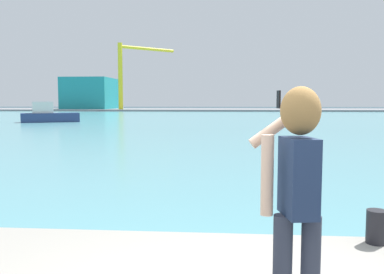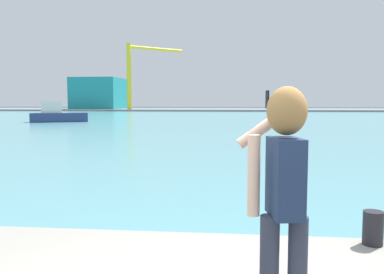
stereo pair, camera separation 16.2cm
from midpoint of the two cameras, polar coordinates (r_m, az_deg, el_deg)
ground_plane at (r=52.95m, az=4.60°, el=2.72°), size 220.00×220.00×0.00m
harbor_water at (r=54.95m, az=4.60°, el=2.81°), size 140.00×100.00×0.02m
far_shore_dock at (r=94.93m, az=4.59°, el=3.85°), size 140.00×20.00×0.39m
person_photographer at (r=2.96m, az=13.02°, el=-6.17°), size 0.53×0.55×1.74m
harbor_bollard at (r=5.19m, az=23.74°, el=-11.52°), size 0.23×0.23×0.39m
boat_moored at (r=43.94m, az=-19.70°, el=2.94°), size 5.94×4.38×2.09m
warehouse_left at (r=100.60m, az=-14.17°, el=5.97°), size 10.71×12.83×7.31m
port_crane at (r=92.48m, az=-8.88°, el=9.69°), size 11.27×9.90×14.56m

